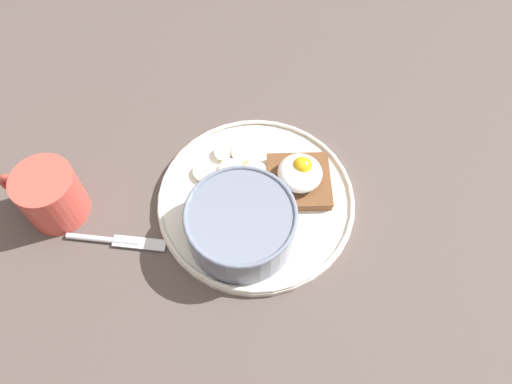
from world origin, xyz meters
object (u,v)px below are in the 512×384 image
Objects in this scene: banana_slice_front at (205,172)px; banana_slice_right at (231,171)px; oatmeal_bowl at (241,224)px; banana_slice_back at (255,173)px; banana_slice_inner at (224,153)px; coffee_mug at (50,195)px; banana_slice_left at (242,155)px; knife at (116,241)px; toast_slice at (299,181)px; poached_egg at (300,172)px.

banana_slice_front is 1.01× the size of banana_slice_right.
banana_slice_front is (9.23, 5.58, -2.64)cm from oatmeal_bowl.
banana_slice_back is 5.60cm from banana_slice_inner.
coffee_mug is (3.45, 25.04, -0.03)cm from oatmeal_bowl.
banana_slice_inner is (0.35, 2.60, -0.13)cm from banana_slice_left.
banana_slice_left reaches higher than banana_slice_inner.
oatmeal_bowl is at bearing -177.53° from banana_slice_left.
knife is at bearing 129.65° from banana_slice_left.
toast_slice is 2.49× the size of banana_slice_left.
banana_slice_left is 2.96cm from banana_slice_right.
banana_slice_left is at bearing 63.26° from poached_egg.
banana_slice_back is 0.91× the size of banana_slice_inner.
banana_slice_front is at bearing 119.66° from banana_slice_left.
banana_slice_right is 1.19× the size of banana_slice_inner.
banana_slice_right is 18.11cm from knife.
banana_slice_left is 0.33× the size of coffee_mug.
poached_egg is (8.06, -7.52, -0.05)cm from oatmeal_bowl.
knife is at bearing 119.90° from banana_slice_back.
banana_slice_inner is (4.40, 10.64, -2.48)cm from poached_egg.
oatmeal_bowl is 25.27cm from coffee_mug.
banana_slice_back is 20.68cm from knife.
banana_slice_right is (0.30, 3.26, -0.07)cm from banana_slice_back.
banana_slice_left is 0.90× the size of banana_slice_right.
coffee_mug reaches higher than banana_slice_left.
poached_egg is 1.49× the size of banana_slice_right.
toast_slice is at bearing -117.31° from banana_slice_left.
banana_slice_right is at bearing -86.37° from banana_slice_front.
banana_slice_front is 20.47cm from coffee_mug.
poached_egg is (0.08, -0.04, 2.21)cm from toast_slice.
toast_slice is 2.21cm from poached_egg.
toast_slice is 2.67× the size of banana_slice_inner.
poached_egg is at bearing -100.20° from banana_slice_back.
poached_egg is at bearing -81.94° from coffee_mug.
toast_slice is at bearing -101.00° from banana_slice_back.
oatmeal_bowl is 1.54× the size of toast_slice.
oatmeal_bowl is 9.93cm from banana_slice_right.
banana_slice_right reaches higher than banana_slice_front.
oatmeal_bowl is at bearing -86.10° from knife.
banana_slice_back is (-0.07, -6.97, 0.34)cm from banana_slice_front.
banana_slice_back reaches higher than banana_slice_right.
banana_slice_inner is at bearing 14.09° from oatmeal_bowl.
banana_slice_right is 0.31× the size of knife.
coffee_mug is 10.36cm from knife.
banana_slice_left is (2.88, -5.06, 0.25)cm from banana_slice_front.
toast_slice reaches higher than banana_slice_front.
banana_slice_front is 1.21× the size of banana_slice_inner.
poached_egg is at bearing -112.45° from banana_slice_inner.
coffee_mug reaches higher than knife.
poached_egg is at bearing -95.11° from banana_slice_front.
coffee_mug is at bearing 109.45° from banana_slice_left.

